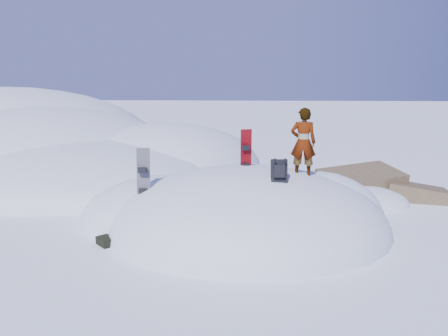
# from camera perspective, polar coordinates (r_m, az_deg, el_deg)

# --- Properties ---
(ground) EXTENTS (120.00, 120.00, 0.00)m
(ground) POSITION_cam_1_polar(r_m,az_deg,el_deg) (11.05, 3.00, -7.73)
(ground) COLOR white
(ground) RESTS_ON ground
(snow_mound) EXTENTS (8.00, 6.00, 3.00)m
(snow_mound) POSITION_cam_1_polar(r_m,az_deg,el_deg) (11.28, 2.13, -7.31)
(snow_mound) COLOR silver
(snow_mound) RESTS_ON ground
(snow_ridge) EXTENTS (21.50, 18.50, 6.40)m
(snow_ridge) POSITION_cam_1_polar(r_m,az_deg,el_deg) (23.11, -23.61, 1.61)
(snow_ridge) COLOR silver
(snow_ridge) RESTS_ON ground
(rock_outcrop) EXTENTS (4.68, 4.41, 1.68)m
(rock_outcrop) POSITION_cam_1_polar(r_m,az_deg,el_deg) (14.40, 18.10, -3.60)
(rock_outcrop) COLOR brown
(rock_outcrop) RESTS_ON ground
(snowboard_red) EXTENTS (0.29, 0.20, 1.55)m
(snowboard_red) POSITION_cam_1_polar(r_m,az_deg,el_deg) (11.18, 2.89, 1.24)
(snowboard_red) COLOR red
(snowboard_red) RESTS_ON snow_mound
(snowboard_dark) EXTENTS (0.35, 0.34, 1.68)m
(snowboard_dark) POSITION_cam_1_polar(r_m,az_deg,el_deg) (10.55, -10.49, -1.90)
(snowboard_dark) COLOR black
(snowboard_dark) RESTS_ON snow_mound
(backpack) EXTENTS (0.37, 0.44, 0.60)m
(backpack) POSITION_cam_1_polar(r_m,az_deg,el_deg) (9.87, 7.21, -0.35)
(backpack) COLOR black
(backpack) RESTS_ON snow_mound
(gear_pile) EXTENTS (0.84, 0.74, 0.22)m
(gear_pile) POSITION_cam_1_polar(r_m,az_deg,el_deg) (10.31, -14.06, -8.90)
(gear_pile) COLOR black
(gear_pile) RESTS_ON ground
(person) EXTENTS (0.64, 0.45, 1.68)m
(person) POSITION_cam_1_polar(r_m,az_deg,el_deg) (10.68, 10.30, 3.29)
(person) COLOR slate
(person) RESTS_ON snow_mound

